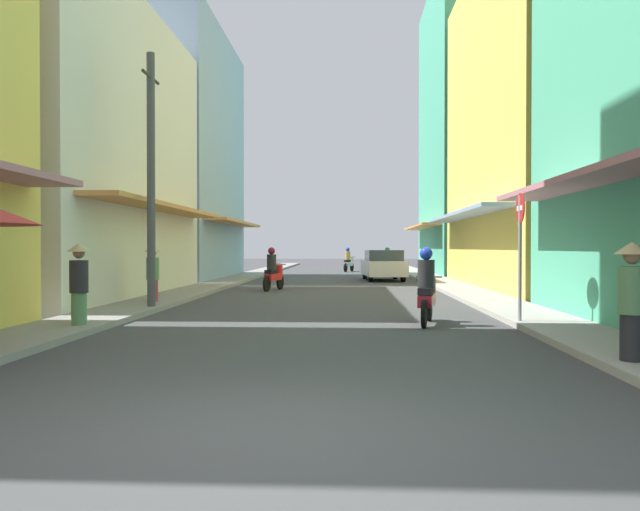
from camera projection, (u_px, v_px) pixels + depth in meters
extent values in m
plane|color=#424244|center=(333.00, 283.00, 28.17)|extent=(118.52, 118.52, 0.00)
cube|color=gray|center=(229.00, 281.00, 28.39)|extent=(1.56, 61.87, 0.12)
cube|color=#ADA89E|center=(439.00, 282.00, 27.96)|extent=(1.56, 61.87, 0.12)
cube|color=silver|center=(55.00, 152.00, 19.70)|extent=(6.00, 12.17, 9.12)
cube|color=#D88C4C|center=(166.00, 208.00, 19.56)|extent=(1.10, 10.95, 0.12)
cube|color=#8CA5CC|center=(166.00, 157.00, 31.67)|extent=(6.00, 11.09, 12.26)
cube|color=#D88C4C|center=(235.00, 223.00, 31.55)|extent=(1.10, 9.98, 0.12)
cube|color=#B7727F|center=(611.00, 172.00, 10.29)|extent=(1.10, 11.34, 0.12)
cube|color=#EFD159|center=(556.00, 122.00, 23.69)|extent=(6.00, 13.62, 12.62)
cube|color=#8CA5CC|center=(462.00, 215.00, 23.90)|extent=(1.10, 12.26, 0.12)
cube|color=#4CB28C|center=(481.00, 131.00, 37.24)|extent=(6.00, 11.60, 16.87)
cube|color=#D88C4C|center=(421.00, 227.00, 37.47)|extent=(1.10, 10.44, 0.12)
cylinder|color=black|center=(381.00, 267.00, 41.76)|extent=(0.16, 0.57, 0.56)
cylinder|color=black|center=(377.00, 266.00, 43.00)|extent=(0.16, 0.57, 0.56)
cube|color=black|center=(379.00, 263.00, 42.43)|extent=(0.42, 1.03, 0.24)
cube|color=black|center=(378.00, 260.00, 42.62)|extent=(0.36, 0.60, 0.14)
cylinder|color=black|center=(380.00, 261.00, 41.88)|extent=(0.28, 0.28, 0.45)
cylinder|color=black|center=(380.00, 257.00, 41.88)|extent=(0.55, 0.11, 0.03)
cylinder|color=black|center=(430.00, 308.00, 13.47)|extent=(0.20, 0.56, 0.56)
cylinder|color=black|center=(424.00, 314.00, 12.26)|extent=(0.20, 0.56, 0.56)
cube|color=maroon|center=(427.00, 300.00, 12.81)|extent=(0.48, 1.04, 0.24)
cube|color=black|center=(426.00, 291.00, 12.61)|extent=(0.39, 0.61, 0.14)
cylinder|color=maroon|center=(429.00, 289.00, 13.34)|extent=(0.28, 0.28, 0.45)
cylinder|color=black|center=(429.00, 277.00, 13.34)|extent=(0.54, 0.14, 0.03)
cylinder|color=#262628|center=(426.00, 273.00, 12.66)|extent=(0.34, 0.34, 0.55)
sphere|color=#1E38B7|center=(426.00, 254.00, 12.65)|extent=(0.26, 0.26, 0.26)
cylinder|color=black|center=(280.00, 282.00, 23.57)|extent=(0.23, 0.56, 0.56)
cylinder|color=black|center=(267.00, 284.00, 22.38)|extent=(0.23, 0.56, 0.56)
cube|color=red|center=(273.00, 277.00, 22.92)|extent=(0.55, 1.04, 0.24)
cube|color=black|center=(271.00, 272.00, 22.73)|extent=(0.42, 0.62, 0.14)
cylinder|color=red|center=(279.00, 271.00, 23.44)|extent=(0.28, 0.28, 0.45)
cylinder|color=black|center=(279.00, 264.00, 23.44)|extent=(0.54, 0.18, 0.03)
cylinder|color=#262628|center=(272.00, 262.00, 22.78)|extent=(0.34, 0.34, 0.55)
sphere|color=maroon|center=(272.00, 251.00, 22.77)|extent=(0.26, 0.26, 0.26)
cylinder|color=black|center=(387.00, 271.00, 34.61)|extent=(0.11, 0.56, 0.56)
cylinder|color=black|center=(387.00, 272.00, 33.37)|extent=(0.11, 0.56, 0.56)
cube|color=silver|center=(387.00, 267.00, 33.94)|extent=(0.34, 1.02, 0.24)
cube|color=black|center=(387.00, 264.00, 33.74)|extent=(0.31, 0.58, 0.14)
cylinder|color=silver|center=(387.00, 263.00, 34.48)|extent=(0.28, 0.28, 0.45)
cylinder|color=black|center=(387.00, 259.00, 34.48)|extent=(0.55, 0.06, 0.03)
cylinder|color=#99333F|center=(387.00, 257.00, 33.78)|extent=(0.34, 0.34, 0.55)
sphere|color=#197233|center=(387.00, 250.00, 33.78)|extent=(0.26, 0.26, 0.26)
cylinder|color=black|center=(352.00, 267.00, 41.41)|extent=(0.26, 0.56, 0.56)
cylinder|color=black|center=(346.00, 268.00, 40.25)|extent=(0.26, 0.56, 0.56)
cube|color=#B2B2B7|center=(349.00, 264.00, 40.78)|extent=(0.59, 1.04, 0.24)
cube|color=black|center=(347.00, 261.00, 40.59)|extent=(0.45, 0.62, 0.14)
cylinder|color=#B2B2B7|center=(351.00, 261.00, 41.28)|extent=(0.28, 0.28, 0.45)
cylinder|color=black|center=(351.00, 257.00, 41.28)|extent=(0.53, 0.21, 0.03)
cylinder|color=#BF8C3F|center=(348.00, 256.00, 40.63)|extent=(0.34, 0.34, 0.55)
sphere|color=#1E38B7|center=(348.00, 249.00, 40.62)|extent=(0.26, 0.26, 0.26)
cube|color=silver|center=(383.00, 268.00, 30.04)|extent=(2.07, 4.22, 0.70)
cube|color=#333D47|center=(384.00, 256.00, 29.89)|extent=(1.76, 2.22, 0.60)
cylinder|color=black|center=(365.00, 273.00, 31.27)|extent=(0.23, 0.65, 0.64)
cylinder|color=black|center=(395.00, 273.00, 31.32)|extent=(0.23, 0.65, 0.64)
cylinder|color=black|center=(370.00, 275.00, 28.77)|extent=(0.23, 0.65, 0.64)
cylinder|color=black|center=(403.00, 275.00, 28.82)|extent=(0.23, 0.65, 0.64)
cylinder|color=#598C59|center=(79.00, 312.00, 11.83)|extent=(0.28, 0.28, 0.72)
cylinder|color=#262628|center=(79.00, 276.00, 11.82)|extent=(0.34, 0.34, 0.61)
sphere|color=#9E7256|center=(79.00, 253.00, 11.82)|extent=(0.22, 0.22, 0.22)
cone|color=#D1B77A|center=(79.00, 247.00, 11.82)|extent=(0.44, 0.44, 0.16)
cylinder|color=#262628|center=(631.00, 342.00, 8.06)|extent=(0.28, 0.28, 0.72)
cylinder|color=#598C59|center=(632.00, 290.00, 8.05)|extent=(0.34, 0.34, 0.61)
sphere|color=#9E7256|center=(632.00, 256.00, 8.05)|extent=(0.22, 0.22, 0.22)
cone|color=#D1B77A|center=(632.00, 248.00, 8.05)|extent=(0.44, 0.44, 0.16)
cylinder|color=#99333F|center=(153.00, 293.00, 16.98)|extent=(0.28, 0.28, 0.70)
cylinder|color=#598C59|center=(153.00, 269.00, 16.97)|extent=(0.34, 0.34, 0.59)
sphere|color=tan|center=(153.00, 252.00, 16.96)|extent=(0.22, 0.22, 0.22)
cone|color=#D1B77A|center=(153.00, 249.00, 16.96)|extent=(0.44, 0.44, 0.16)
cylinder|color=#4C4C4F|center=(151.00, 182.00, 15.52)|extent=(0.20, 0.20, 6.36)
cylinder|color=#3F382D|center=(151.00, 77.00, 15.49)|extent=(0.08, 1.20, 0.08)
cylinder|color=gray|center=(520.00, 261.00, 12.45)|extent=(0.07, 0.07, 2.60)
cylinder|color=red|center=(520.00, 208.00, 12.44)|extent=(0.02, 0.60, 0.60)
cube|color=white|center=(520.00, 208.00, 12.44)|extent=(0.03, 0.40, 0.10)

